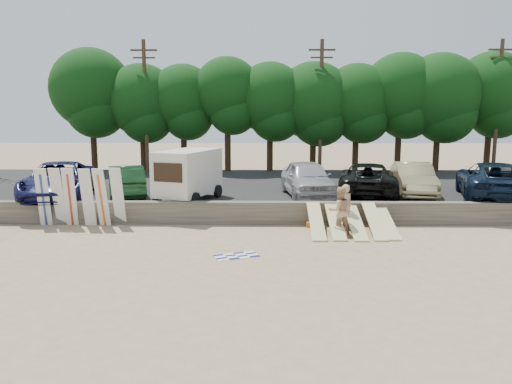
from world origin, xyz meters
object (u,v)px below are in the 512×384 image
beachgoer_b (339,211)px  cooler (337,224)px  car_5 (493,180)px  car_0 (59,181)px  car_4 (413,179)px  beachgoer_a (344,207)px  car_2 (307,178)px  car_3 (367,179)px  car_1 (126,181)px  box_trailer (188,172)px

beachgoer_b → cooler: (0.13, 1.21, -0.81)m
car_5 → beachgoer_b: bearing=45.0°
car_0 → car_4: car_0 is taller
car_0 → cooler: size_ratio=16.76×
car_4 → beachgoer_b: size_ratio=2.58×
beachgoer_a → beachgoer_b: bearing=50.9°
beachgoer_a → car_0: bearing=-31.9°
car_5 → beachgoer_a: 8.62m
car_2 → car_3: size_ratio=0.88×
car_3 → cooler: (-2.09, -4.13, -1.37)m
car_1 → car_3: size_ratio=0.79×
car_4 → car_1: bearing=-170.8°
car_2 → car_4: size_ratio=1.05×
car_3 → car_5: car_5 is taller
car_4 → beachgoer_a: 6.13m
car_0 → beachgoer_b: 13.74m
car_0 → car_4: bearing=-8.1°
box_trailer → car_5: size_ratio=0.65×
car_1 → cooler: size_ratio=12.50×
car_1 → box_trailer: bearing=144.2°
car_0 → car_1: car_0 is taller
car_4 → cooler: 6.24m
car_1 → cooler: car_1 is taller
beachgoer_b → cooler: bearing=-109.0°
car_4 → beachgoer_a: bearing=-126.0°
car_1 → car_3: 12.15m
box_trailer → car_4: bearing=27.2°
car_1 → car_2: size_ratio=0.90×
car_0 → beachgoer_b: bearing=-29.9°
car_2 → car_3: car_2 is taller
car_1 → car_3: bearing=164.4°
car_0 → car_3: bearing=-7.7°
car_5 → car_3: bearing=8.3°
beachgoer_a → car_1: bearing=-39.0°
cooler → box_trailer: bearing=163.2°
box_trailer → cooler: bearing=-1.8°
car_0 → beachgoer_a: car_0 is taller
car_5 → beachgoer_b: (-8.17, -4.55, -0.63)m
car_5 → beachgoer_a: bearing=40.7°
car_3 → beachgoer_a: 4.81m
car_2 → beachgoer_a: car_2 is taller
box_trailer → car_2: box_trailer is taller
car_0 → car_5: (21.23, 0.29, 0.01)m
car_2 → beachgoer_b: bearing=-87.6°
box_trailer → car_5: bearing=22.0°
car_2 → car_4: (5.39, 0.29, -0.07)m
car_2 → car_5: (9.02, -0.55, 0.00)m
box_trailer → car_4: box_trailer is taller
beachgoer_a → beachgoer_b: 1.02m
car_4 → box_trailer: bearing=-164.8°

